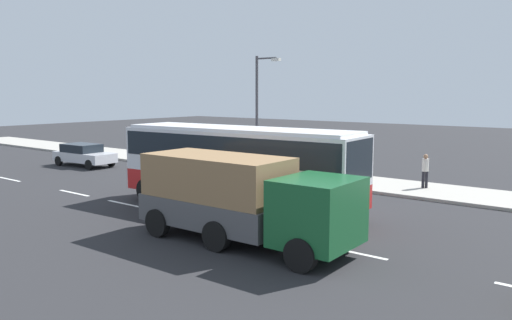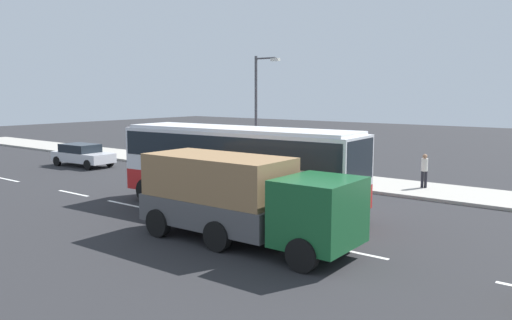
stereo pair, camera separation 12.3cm
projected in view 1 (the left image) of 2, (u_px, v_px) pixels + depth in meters
The scene contains 8 objects.
ground_plane at pixel (222, 206), 21.72m from camera, with size 120.00×120.00×0.00m, color #28282B.
sidewalk_curb at pixel (322, 178), 28.34m from camera, with size 80.00×4.00×0.15m, color #A8A399.
lane_centreline at pixel (293, 239), 16.79m from camera, with size 43.17×0.16×0.01m.
coach_bus at pixel (238, 159), 20.76m from camera, with size 10.80×3.20×3.44m.
cargo_truck at pixel (241, 197), 16.24m from camera, with size 7.53×2.66×2.79m.
car_silver_hatch at pixel (84, 154), 33.51m from camera, with size 4.60×2.13×1.47m.
pedestrian_near_curb at pixel (425, 168), 24.96m from camera, with size 0.32×0.32×1.69m.
street_lamp at pixel (259, 107), 28.83m from camera, with size 1.67×0.24×6.77m.
Camera 1 is at (14.19, -15.90, 4.86)m, focal length 35.37 mm.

